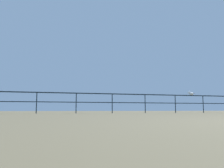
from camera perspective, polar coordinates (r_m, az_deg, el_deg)
The scene contains 2 objects.
pier_railing at distance 11.34m, azimuth 4.48°, elevation -3.90°, with size 23.66×0.05×1.00m.
seagull_on_rail at distance 13.17m, azimuth 19.98°, elevation -2.35°, with size 0.25×0.44×0.21m.
Camera 1 is at (-3.95, -1.20, 0.17)m, focal length 34.86 mm.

